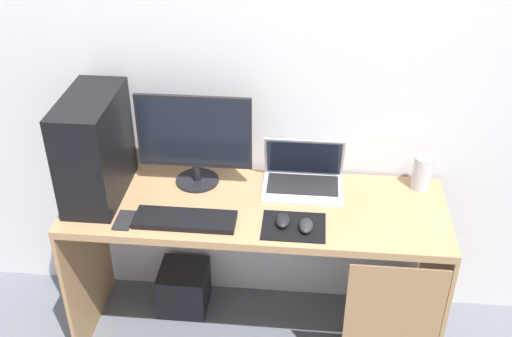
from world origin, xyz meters
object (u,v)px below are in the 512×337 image
at_px(mouse_left, 283,220).
at_px(subwoofer, 184,287).
at_px(cell_phone, 124,220).
at_px(mouse_right, 306,226).
at_px(keyboard, 185,220).
at_px(pc_tower, 94,147).
at_px(laptop, 303,177).
at_px(speaker, 422,173).
at_px(monitor, 195,139).

height_order(mouse_left, subwoofer, mouse_left).
bearing_deg(cell_phone, mouse_left, 3.43).
bearing_deg(mouse_right, keyboard, 179.42).
distance_m(pc_tower, keyboard, 0.50).
relative_size(mouse_left, subwoofer, 0.40).
bearing_deg(mouse_right, pc_tower, 168.74).
distance_m(pc_tower, subwoofer, 0.95).
height_order(pc_tower, keyboard, pc_tower).
xyz_separation_m(laptop, speaker, (0.52, 0.03, 0.04)).
relative_size(monitor, keyboard, 1.20).
xyz_separation_m(monitor, keyboard, (0.00, -0.30, -0.21)).
distance_m(mouse_left, subwoofer, 0.90).
xyz_separation_m(monitor, laptop, (0.48, 0.02, -0.18)).
bearing_deg(pc_tower, mouse_left, -10.85).
xyz_separation_m(laptop, keyboard, (-0.47, -0.32, -0.03)).
xyz_separation_m(pc_tower, mouse_left, (0.81, -0.16, -0.21)).
relative_size(pc_tower, keyboard, 1.10).
relative_size(keyboard, mouse_left, 4.38).
bearing_deg(laptop, mouse_left, -103.66).
bearing_deg(mouse_left, laptop, 76.34).
bearing_deg(speaker, laptop, -176.26).
bearing_deg(subwoofer, cell_phone, -114.35).
bearing_deg(pc_tower, keyboard, -23.20).
bearing_deg(mouse_right, speaker, 35.40).
xyz_separation_m(keyboard, subwoofer, (-0.11, 0.30, -0.67)).
xyz_separation_m(speaker, mouse_right, (-0.50, -0.36, -0.06)).
bearing_deg(subwoofer, mouse_right, -27.17).
distance_m(monitor, laptop, 0.51).
bearing_deg(monitor, laptop, 2.25).
xyz_separation_m(cell_phone, subwoofer, (0.15, 0.32, -0.66)).
relative_size(monitor, speaker, 3.14).
bearing_deg(laptop, mouse_right, -85.88).
distance_m(monitor, mouse_right, 0.62).
relative_size(keyboard, cell_phone, 3.23).
distance_m(keyboard, mouse_left, 0.40).
relative_size(monitor, cell_phone, 3.86).
bearing_deg(mouse_left, speaker, 29.04).
distance_m(laptop, speaker, 0.52).
bearing_deg(laptop, pc_tower, -170.98).
relative_size(speaker, cell_phone, 1.23).
height_order(keyboard, mouse_left, mouse_left).
relative_size(keyboard, mouse_right, 4.38).
distance_m(speaker, cell_phone, 1.31).
relative_size(speaker, mouse_left, 1.66).
xyz_separation_m(speaker, cell_phone, (-1.25, -0.37, -0.07)).
height_order(cell_phone, subwoofer, cell_phone).
height_order(pc_tower, mouse_right, pc_tower).
relative_size(mouse_left, cell_phone, 0.74).
distance_m(mouse_left, mouse_right, 0.10).
bearing_deg(mouse_left, keyboard, -177.15).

